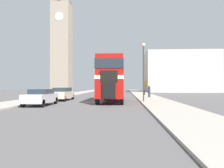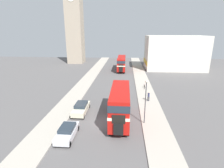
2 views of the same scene
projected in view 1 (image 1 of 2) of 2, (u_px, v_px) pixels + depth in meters
name	position (u px, v px, depth m)	size (l,w,h in m)	color
ground_plane	(91.00, 102.00, 22.06)	(120.00, 120.00, 0.00)	#565454
sidewalk_right	(158.00, 102.00, 21.68)	(3.50, 120.00, 0.12)	#A8A093
sidewalk_left	(26.00, 101.00, 22.45)	(3.50, 120.00, 0.12)	#A8A093
double_decker_bus	(112.00, 77.00, 22.94)	(2.49, 9.33, 4.44)	#B2140F
bus_distant	(117.00, 83.00, 55.36)	(2.40, 11.12, 4.13)	#B2140F
car_parked_near	(41.00, 97.00, 18.62)	(1.75, 4.14, 1.39)	silver
car_parked_mid	(62.00, 94.00, 25.04)	(1.82, 4.62, 1.46)	beige
pedestrian_walking	(149.00, 90.00, 29.63)	(0.34, 0.34, 1.67)	#282833
bicycle_on_pavement	(145.00, 93.00, 36.86)	(0.05, 1.76, 0.78)	black
street_lamp	(143.00, 63.00, 21.99)	(0.36, 0.36, 5.86)	#38383D
church_tower	(62.00, 25.00, 68.94)	(5.95, 5.95, 40.67)	tan
shop_building_block	(180.00, 72.00, 57.66)	(18.01, 10.84, 10.45)	beige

